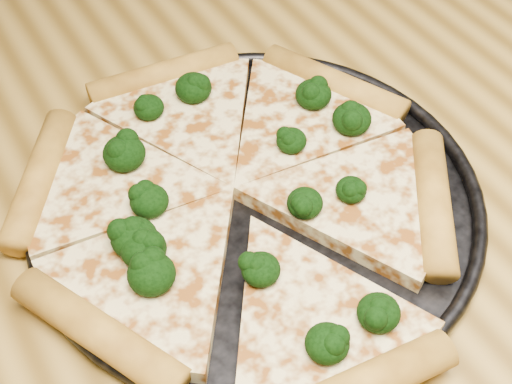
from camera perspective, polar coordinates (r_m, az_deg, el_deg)
dining_table at (r=0.66m, az=6.60°, el=-6.53°), size 1.20×0.90×0.75m
pizza_pan at (r=0.58m, az=-0.00°, el=-0.54°), size 0.36×0.36×0.02m
pizza at (r=0.57m, az=-1.53°, el=-0.19°), size 0.37×0.38×0.03m
broccoli_florets at (r=0.56m, az=-2.26°, el=-0.03°), size 0.25×0.30×0.03m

